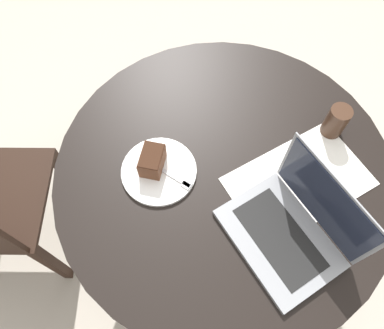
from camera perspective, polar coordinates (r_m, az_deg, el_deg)
ground_plane at (r=1.84m, az=3.24°, el=-10.62°), size 12.00×12.00×0.00m
dining_table at (r=1.31m, az=4.47°, el=-3.73°), size 1.06×1.06×0.72m
paper_document at (r=1.19m, az=15.96°, el=-2.49°), size 0.47×0.35×0.00m
plate at (r=1.16m, az=-5.06°, el=-1.00°), size 0.23×0.23×0.01m
cake_slice at (r=1.13m, az=-6.10°, el=0.62°), size 0.11×0.11×0.07m
fork at (r=1.14m, az=-3.07°, el=-1.71°), size 0.06×0.17×0.00m
coffee_glass at (r=1.27m, az=21.07°, el=6.15°), size 0.07×0.07×0.11m
laptop at (r=1.08m, az=14.89°, el=-9.41°), size 0.30×0.37×0.25m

